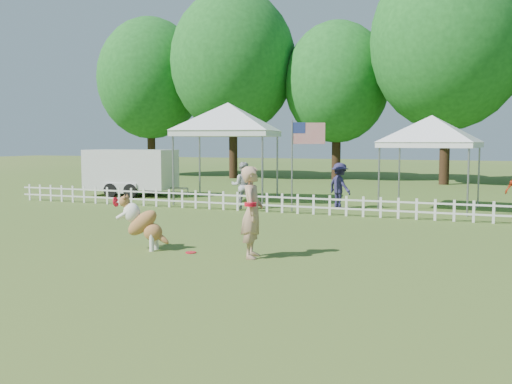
{
  "coord_description": "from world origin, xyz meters",
  "views": [
    {
      "loc": [
        5.08,
        -9.4,
        2.2
      ],
      "look_at": [
        0.42,
        2.0,
        1.1
      ],
      "focal_mm": 40.0,
      "sensor_mm": 36.0,
      "label": 1
    }
  ],
  "objects_px": {
    "handler": "(252,212)",
    "spectator_b": "(340,186)",
    "frisbee_on_turf": "(191,252)",
    "flag_pole": "(292,166)",
    "spectator_a": "(243,186)",
    "canopy_tent_right": "(431,164)",
    "canopy_tent_left": "(228,153)",
    "dog": "(143,223)",
    "cargo_trailer": "(131,172)"
  },
  "relations": [
    {
      "from": "handler",
      "to": "spectator_b",
      "type": "relative_size",
      "value": 1.16
    },
    {
      "from": "frisbee_on_turf",
      "to": "flag_pole",
      "type": "bearing_deg",
      "value": 92.36
    },
    {
      "from": "spectator_a",
      "to": "frisbee_on_turf",
      "type": "bearing_deg",
      "value": 84.85
    },
    {
      "from": "canopy_tent_right",
      "to": "spectator_a",
      "type": "xyz_separation_m",
      "value": [
        -5.65,
        -2.19,
        -0.72
      ]
    },
    {
      "from": "flag_pole",
      "to": "spectator_b",
      "type": "height_order",
      "value": "flag_pole"
    },
    {
      "from": "canopy_tent_right",
      "to": "flag_pole",
      "type": "relative_size",
      "value": 1.04
    },
    {
      "from": "canopy_tent_left",
      "to": "flag_pole",
      "type": "xyz_separation_m",
      "value": [
        3.14,
        -2.04,
        -0.34
      ]
    },
    {
      "from": "dog",
      "to": "cargo_trailer",
      "type": "height_order",
      "value": "cargo_trailer"
    },
    {
      "from": "spectator_b",
      "to": "cargo_trailer",
      "type": "bearing_deg",
      "value": 30.31
    },
    {
      "from": "frisbee_on_turf",
      "to": "canopy_tent_left",
      "type": "height_order",
      "value": "canopy_tent_left"
    },
    {
      "from": "flag_pole",
      "to": "dog",
      "type": "bearing_deg",
      "value": -118.54
    },
    {
      "from": "frisbee_on_turf",
      "to": "spectator_a",
      "type": "distance_m",
      "value": 7.43
    },
    {
      "from": "flag_pole",
      "to": "spectator_b",
      "type": "xyz_separation_m",
      "value": [
        1.19,
        1.38,
        -0.67
      ]
    },
    {
      "from": "canopy_tent_right",
      "to": "cargo_trailer",
      "type": "bearing_deg",
      "value": -176.17
    },
    {
      "from": "handler",
      "to": "canopy_tent_left",
      "type": "bearing_deg",
      "value": 12.19
    },
    {
      "from": "handler",
      "to": "dog",
      "type": "bearing_deg",
      "value": 77.74
    },
    {
      "from": "dog",
      "to": "spectator_b",
      "type": "bearing_deg",
      "value": 70.1
    },
    {
      "from": "canopy_tent_right",
      "to": "frisbee_on_turf",
      "type": "bearing_deg",
      "value": -106.15
    },
    {
      "from": "dog",
      "to": "flag_pole",
      "type": "distance_m",
      "value": 7.27
    },
    {
      "from": "dog",
      "to": "cargo_trailer",
      "type": "xyz_separation_m",
      "value": [
        -6.95,
        9.69,
        0.4
      ]
    },
    {
      "from": "flag_pole",
      "to": "spectator_b",
      "type": "relative_size",
      "value": 1.9
    },
    {
      "from": "cargo_trailer",
      "to": "spectator_b",
      "type": "xyz_separation_m",
      "value": [
        8.9,
        -1.14,
        -0.2
      ]
    },
    {
      "from": "dog",
      "to": "handler",
      "type": "bearing_deg",
      "value": -4.08
    },
    {
      "from": "cargo_trailer",
      "to": "canopy_tent_right",
      "type": "bearing_deg",
      "value": -8.08
    },
    {
      "from": "dog",
      "to": "flag_pole",
      "type": "height_order",
      "value": "flag_pole"
    },
    {
      "from": "spectator_a",
      "to": "spectator_b",
      "type": "relative_size",
      "value": 1.02
    },
    {
      "from": "frisbee_on_turf",
      "to": "flag_pole",
      "type": "height_order",
      "value": "flag_pole"
    },
    {
      "from": "frisbee_on_turf",
      "to": "cargo_trailer",
      "type": "height_order",
      "value": "cargo_trailer"
    },
    {
      "from": "canopy_tent_left",
      "to": "canopy_tent_right",
      "type": "xyz_separation_m",
      "value": [
        7.1,
        0.17,
        -0.28
      ]
    },
    {
      "from": "cargo_trailer",
      "to": "spectator_b",
      "type": "height_order",
      "value": "cargo_trailer"
    },
    {
      "from": "handler",
      "to": "dog",
      "type": "distance_m",
      "value": 2.36
    },
    {
      "from": "frisbee_on_turf",
      "to": "canopy_tent_left",
      "type": "xyz_separation_m",
      "value": [
        -3.44,
        9.14,
        1.75
      ]
    },
    {
      "from": "spectator_a",
      "to": "spectator_b",
      "type": "bearing_deg",
      "value": -175.42
    },
    {
      "from": "canopy_tent_right",
      "to": "spectator_a",
      "type": "distance_m",
      "value": 6.1
    },
    {
      "from": "handler",
      "to": "canopy_tent_right",
      "type": "relative_size",
      "value": 0.58
    },
    {
      "from": "handler",
      "to": "spectator_a",
      "type": "distance_m",
      "value": 7.79
    },
    {
      "from": "handler",
      "to": "canopy_tent_left",
      "type": "height_order",
      "value": "canopy_tent_left"
    },
    {
      "from": "canopy_tent_left",
      "to": "spectator_b",
      "type": "xyz_separation_m",
      "value": [
        4.33,
        -0.66,
        -1.01
      ]
    },
    {
      "from": "frisbee_on_turf",
      "to": "spectator_a",
      "type": "bearing_deg",
      "value": 105.57
    },
    {
      "from": "handler",
      "to": "canopy_tent_left",
      "type": "xyz_separation_m",
      "value": [
        -4.73,
        9.09,
        0.89
      ]
    },
    {
      "from": "handler",
      "to": "spectator_b",
      "type": "distance_m",
      "value": 8.44
    },
    {
      "from": "flag_pole",
      "to": "spectator_b",
      "type": "distance_m",
      "value": 1.94
    },
    {
      "from": "spectator_b",
      "to": "spectator_a",
      "type": "bearing_deg",
      "value": 62.9
    },
    {
      "from": "dog",
      "to": "frisbee_on_turf",
      "type": "distance_m",
      "value": 1.18
    },
    {
      "from": "handler",
      "to": "cargo_trailer",
      "type": "xyz_separation_m",
      "value": [
        -9.29,
        9.57,
        0.08
      ]
    },
    {
      "from": "cargo_trailer",
      "to": "spectator_b",
      "type": "bearing_deg",
      "value": -13.87
    },
    {
      "from": "canopy_tent_right",
      "to": "flag_pole",
      "type": "height_order",
      "value": "canopy_tent_right"
    },
    {
      "from": "canopy_tent_left",
      "to": "handler",
      "type": "bearing_deg",
      "value": -73.47
    },
    {
      "from": "frisbee_on_turf",
      "to": "canopy_tent_right",
      "type": "height_order",
      "value": "canopy_tent_right"
    },
    {
      "from": "flag_pole",
      "to": "frisbee_on_turf",
      "type": "bearing_deg",
      "value": -110.19
    }
  ]
}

